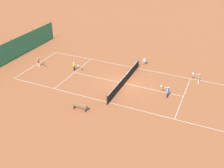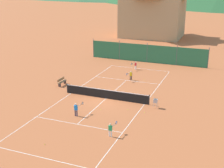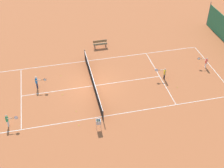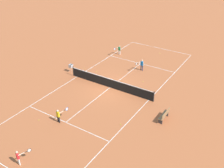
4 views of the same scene
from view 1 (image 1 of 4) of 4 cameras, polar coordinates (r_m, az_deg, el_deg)
ground_plane at (r=28.73m, az=2.77°, el=0.12°), size 600.00×600.00×0.00m
court_line_markings at (r=28.73m, az=2.77°, el=0.12°), size 8.25×23.85×0.01m
tennis_net at (r=28.49m, az=2.79°, el=0.99°), size 9.18×0.08×1.06m
windscreen_fence_far at (r=36.16m, az=-20.81°, el=6.94°), size 17.28×0.08×2.90m
player_far_baseline at (r=33.39m, az=-15.71°, el=4.69°), size 0.63×0.88×1.10m
player_near_baseline at (r=31.46m, az=-8.17°, el=4.03°), size 0.51×0.96×1.17m
player_far_service at (r=26.51m, az=12.00°, el=-1.52°), size 0.52×1.01×1.24m
player_near_service at (r=30.02m, az=18.37°, el=1.36°), size 0.44×0.96×1.14m
tennis_ball_alley_left at (r=26.23m, az=6.53°, el=-3.16°), size 0.07×0.07×0.07m
tennis_ball_near_corner at (r=28.49m, az=8.59°, el=-0.42°), size 0.07×0.07×0.07m
tennis_ball_alley_right at (r=26.75m, az=23.28°, el=-5.01°), size 0.07×0.07×0.07m
tennis_ball_by_net_left at (r=32.12m, az=9.18°, el=3.23°), size 0.07×0.07×0.07m
tennis_ball_service_box at (r=27.55m, az=-8.59°, el=-1.56°), size 0.07×0.07×0.07m
tennis_ball_mid_court at (r=33.26m, az=-7.85°, el=4.30°), size 0.07×0.07×0.07m
tennis_ball_by_net_right at (r=30.71m, az=8.29°, el=1.98°), size 0.07×0.07×0.07m
ball_hopper at (r=32.76m, az=7.12°, el=5.14°), size 0.36×0.36×0.89m
courtside_bench at (r=24.42m, az=-7.03°, el=-4.81°), size 0.36×1.50×0.84m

